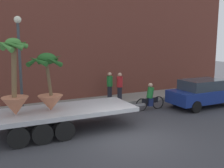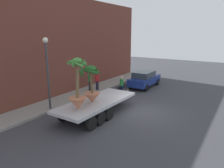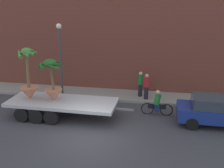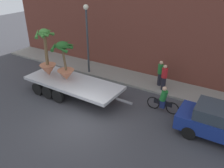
{
  "view_description": "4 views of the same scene",
  "coord_description": "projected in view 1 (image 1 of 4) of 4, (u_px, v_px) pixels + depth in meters",
  "views": [
    {
      "loc": [
        -5.28,
        -8.94,
        4.02
      ],
      "look_at": [
        0.29,
        2.29,
        1.84
      ],
      "focal_mm": 44.34,
      "sensor_mm": 36.0,
      "label": 1
    },
    {
      "loc": [
        -12.5,
        -5.74,
        5.27
      ],
      "look_at": [
        0.77,
        2.85,
        1.4
      ],
      "focal_mm": 33.76,
      "sensor_mm": 36.0,
      "label": 2
    },
    {
      "loc": [
        3.31,
        -11.52,
        6.52
      ],
      "look_at": [
        0.65,
        2.67,
        1.97
      ],
      "focal_mm": 43.79,
      "sensor_mm": 36.0,
      "label": 3
    },
    {
      "loc": [
        6.43,
        -7.19,
        7.13
      ],
      "look_at": [
        0.72,
        2.06,
        1.59
      ],
      "focal_mm": 36.79,
      "sensor_mm": 36.0,
      "label": 4
    }
  ],
  "objects": [
    {
      "name": "ground_plane",
      "position": [
        131.0,
        139.0,
        10.89
      ],
      "size": [
        60.0,
        60.0,
        0.0
      ],
      "primitive_type": "plane",
      "color": "#38383D"
    },
    {
      "name": "sidewalk",
      "position": [
        79.0,
        104.0,
        16.26
      ],
      "size": [
        24.0,
        2.2,
        0.15
      ],
      "primitive_type": "cube",
      "color": "gray",
      "rests_on": "ground"
    },
    {
      "name": "building_facade",
      "position": [
        68.0,
        34.0,
        17.07
      ],
      "size": [
        24.0,
        1.2,
        8.26
      ],
      "primitive_type": "cube",
      "color": "brown",
      "rests_on": "ground"
    },
    {
      "name": "flatbed_trailer",
      "position": [
        57.0,
        114.0,
        11.61
      ],
      "size": [
        7.16,
        2.44,
        0.98
      ],
      "color": "#B7BABF",
      "rests_on": "ground"
    },
    {
      "name": "potted_palm_rear",
      "position": [
        15.0,
        87.0,
        10.59
      ],
      "size": [
        1.18,
        1.15,
        2.98
      ],
      "color": "#C17251",
      "rests_on": "flatbed_trailer"
    },
    {
      "name": "potted_palm_middle",
      "position": [
        49.0,
        85.0,
        11.29
      ],
      "size": [
        1.58,
        1.56,
        2.38
      ],
      "color": "#C17251",
      "rests_on": "flatbed_trailer"
    },
    {
      "name": "cyclist",
      "position": [
        150.0,
        98.0,
        15.16
      ],
      "size": [
        1.84,
        0.34,
        1.54
      ],
      "color": "black",
      "rests_on": "ground"
    },
    {
      "name": "parked_car",
      "position": [
        204.0,
        92.0,
        15.87
      ],
      "size": [
        4.32,
        1.86,
        1.58
      ],
      "color": "navy",
      "rests_on": "ground"
    },
    {
      "name": "pedestrian_near_gate",
      "position": [
        110.0,
        85.0,
        16.87
      ],
      "size": [
        0.36,
        0.36,
        1.71
      ],
      "color": "black",
      "rests_on": "sidewalk"
    },
    {
      "name": "pedestrian_far_left",
      "position": [
        120.0,
        86.0,
        16.64
      ],
      "size": [
        0.36,
        0.36,
        1.71
      ],
      "color": "black",
      "rests_on": "sidewalk"
    },
    {
      "name": "street_lamp",
      "position": [
        19.0,
        52.0,
        13.57
      ],
      "size": [
        0.36,
        0.36,
        4.83
      ],
      "color": "#383D42",
      "rests_on": "sidewalk"
    }
  ]
}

